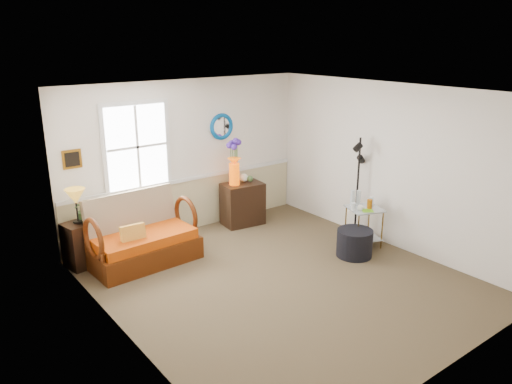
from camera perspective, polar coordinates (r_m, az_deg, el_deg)
floor at (r=7.08m, az=2.85°, el=-10.08°), size 4.50×5.00×0.01m
ceiling at (r=6.32m, az=3.21°, el=11.34°), size 4.50×5.00×0.01m
walls at (r=6.58m, az=3.02°, el=0.01°), size 4.51×5.01×2.60m
wainscot at (r=8.78m, az=-7.61°, el=-1.44°), size 4.46×0.02×0.90m
chair_rail at (r=8.64m, az=-7.70°, el=1.50°), size 4.46×0.04×0.06m
window at (r=8.08m, az=-13.44°, el=5.04°), size 1.14×0.06×1.44m
picture at (r=7.76m, az=-20.30°, el=3.54°), size 0.28×0.03×0.28m
mirror at (r=8.82m, az=-3.99°, el=7.47°), size 0.47×0.07×0.47m
loveseat at (r=7.60m, az=-12.88°, el=-4.30°), size 1.60×0.96×1.02m
throw_pillow at (r=7.39m, az=-13.83°, el=-5.01°), size 0.36×0.10×0.36m
lamp_stand at (r=7.78m, az=-19.53°, el=-5.74°), size 0.45×0.45×0.68m
table_lamp at (r=7.57m, az=-19.83°, el=-1.55°), size 0.31×0.31×0.52m
potted_plant at (r=7.70m, az=-18.96°, el=-2.15°), size 0.32×0.35×0.27m
cabinet at (r=8.97m, az=-1.54°, el=-1.36°), size 0.76×0.54×0.76m
flower_vase at (r=8.69m, az=-2.51°, el=3.39°), size 0.28×0.28×0.80m
side_table at (r=8.26m, az=12.19°, el=-3.89°), size 0.65×0.65×0.64m
tabletop_items at (r=8.12m, az=12.04°, el=-0.89°), size 0.60×0.60×0.26m
floor_lamp at (r=8.47m, az=11.52°, el=0.48°), size 0.28×0.28×1.70m
ottoman at (r=7.88m, az=11.20°, el=-5.74°), size 0.59×0.59×0.42m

